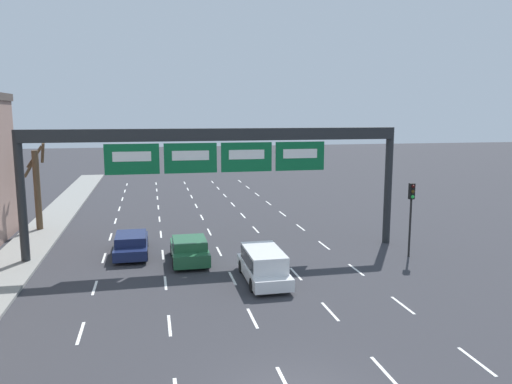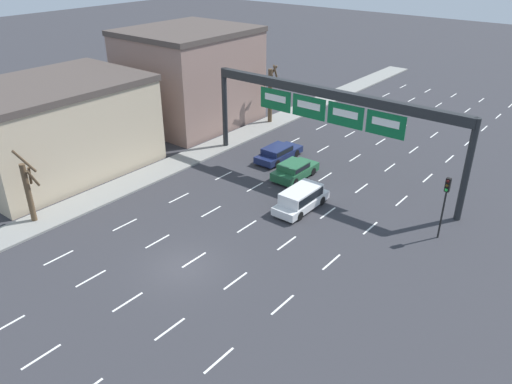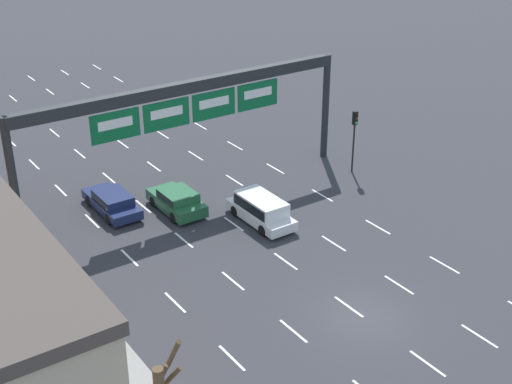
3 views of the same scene
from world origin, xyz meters
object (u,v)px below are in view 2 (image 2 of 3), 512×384
(traffic_light_near_gantry, at_px, (446,196))
(tree_bare_closest, at_px, (28,188))
(sign_gantry, at_px, (329,106))
(suv_white, at_px, (301,198))
(car_green, at_px, (294,170))
(car_navy, at_px, (278,152))
(tree_bare_second, at_px, (270,93))

(traffic_light_near_gantry, relative_size, tree_bare_closest, 0.78)
(sign_gantry, bearing_deg, suv_white, -75.34)
(traffic_light_near_gantry, bearing_deg, car_green, 172.62)
(car_navy, bearing_deg, suv_white, -43.10)
(car_navy, distance_m, traffic_light_near_gantry, 16.24)
(tree_bare_second, bearing_deg, car_green, -44.44)
(car_green, bearing_deg, sign_gantry, 39.37)
(sign_gantry, height_order, car_navy, sign_gantry)
(tree_bare_second, bearing_deg, tree_bare_closest, -90.21)
(sign_gantry, bearing_deg, traffic_light_near_gantry, -16.61)
(car_green, bearing_deg, tree_bare_second, 135.56)
(tree_bare_closest, bearing_deg, suv_white, 44.56)
(car_green, xyz_separation_m, car_navy, (-3.20, 2.13, -0.04))
(sign_gantry, xyz_separation_m, tree_bare_closest, (-11.64, -18.38, -3.45))
(car_green, xyz_separation_m, traffic_light_near_gantry, (12.42, -1.61, 2.33))
(suv_white, height_order, tree_bare_closest, tree_bare_closest)
(car_navy, xyz_separation_m, suv_white, (6.52, -6.10, 0.20))
(car_green, height_order, tree_bare_closest, tree_bare_closest)
(car_green, distance_m, car_navy, 3.85)
(sign_gantry, bearing_deg, tree_bare_second, 145.47)
(car_green, height_order, car_navy, car_green)
(tree_bare_second, bearing_deg, traffic_light_near_gantry, -26.66)
(suv_white, xyz_separation_m, tree_bare_closest, (-13.08, -12.88, 1.69))
(car_navy, height_order, traffic_light_near_gantry, traffic_light_near_gantry)
(suv_white, height_order, tree_bare_second, tree_bare_second)
(tree_bare_closest, bearing_deg, tree_bare_second, 89.79)
(car_green, height_order, suv_white, suv_white)
(suv_white, xyz_separation_m, tree_bare_second, (-12.98, 13.45, 2.33))
(tree_bare_second, bearing_deg, car_navy, -48.64)
(suv_white, bearing_deg, car_green, 129.91)
(sign_gantry, bearing_deg, tree_bare_closest, -122.35)
(car_navy, bearing_deg, tree_bare_closest, -109.08)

